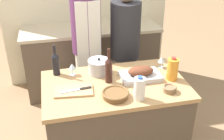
{
  "coord_description": "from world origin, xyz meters",
  "views": [
    {
      "loc": [
        -0.51,
        -2.12,
        2.22
      ],
      "look_at": [
        0.0,
        0.12,
        0.97
      ],
      "focal_mm": 45.0,
      "sensor_mm": 36.0,
      "label": 1
    }
  ],
  "objects_px": {
    "stock_pot": "(99,67)",
    "condiment_bottle_short": "(134,16)",
    "wine_bottle_green": "(56,63)",
    "roasting_pan": "(141,74)",
    "milk_jug": "(140,89)",
    "condiment_bottle_tall": "(121,20)",
    "person_cook_guest": "(125,48)",
    "cutting_board": "(74,91)",
    "wine_bottle_dark": "(109,69)",
    "juice_jug": "(173,69)",
    "wine_glass_right": "(72,67)",
    "knife_chef": "(77,90)",
    "wicker_basket": "(115,94)",
    "person_cook_aproned": "(87,40)",
    "wine_glass_left": "(162,60)",
    "mixing_bowl": "(170,89)"
  },
  "relations": [
    {
      "from": "stock_pot",
      "to": "person_cook_guest",
      "type": "bearing_deg",
      "value": 51.97
    },
    {
      "from": "condiment_bottle_short",
      "to": "wine_bottle_green",
      "type": "bearing_deg",
      "value": -134.22
    },
    {
      "from": "wine_bottle_green",
      "to": "stock_pot",
      "type": "bearing_deg",
      "value": -9.1
    },
    {
      "from": "wicker_basket",
      "to": "wine_bottle_dark",
      "type": "xyz_separation_m",
      "value": [
        -0.0,
        0.26,
        0.1
      ]
    },
    {
      "from": "roasting_pan",
      "to": "wine_bottle_green",
      "type": "xyz_separation_m",
      "value": [
        -0.76,
        0.25,
        0.07
      ]
    },
    {
      "from": "wine_glass_left",
      "to": "wine_glass_right",
      "type": "bearing_deg",
      "value": 176.94
    },
    {
      "from": "stock_pot",
      "to": "wine_glass_left",
      "type": "height_order",
      "value": "stock_pot"
    },
    {
      "from": "milk_jug",
      "to": "condiment_bottle_tall",
      "type": "distance_m",
      "value": 1.62
    },
    {
      "from": "condiment_bottle_tall",
      "to": "cutting_board",
      "type": "bearing_deg",
      "value": -119.56
    },
    {
      "from": "stock_pot",
      "to": "milk_jug",
      "type": "distance_m",
      "value": 0.56
    },
    {
      "from": "wicker_basket",
      "to": "person_cook_aproned",
      "type": "xyz_separation_m",
      "value": [
        -0.09,
        1.0,
        0.09
      ]
    },
    {
      "from": "condiment_bottle_tall",
      "to": "wine_glass_right",
      "type": "bearing_deg",
      "value": -125.23
    },
    {
      "from": "milk_jug",
      "to": "knife_chef",
      "type": "bearing_deg",
      "value": 155.75
    },
    {
      "from": "person_cook_aproned",
      "to": "knife_chef",
      "type": "bearing_deg",
      "value": -105.42
    },
    {
      "from": "wicker_basket",
      "to": "wine_bottle_green",
      "type": "xyz_separation_m",
      "value": [
        -0.46,
        0.51,
        0.09
      ]
    },
    {
      "from": "stock_pot",
      "to": "wine_bottle_green",
      "type": "bearing_deg",
      "value": 170.9
    },
    {
      "from": "condiment_bottle_tall",
      "to": "person_cook_guest",
      "type": "height_order",
      "value": "person_cook_guest"
    },
    {
      "from": "juice_jug",
      "to": "condiment_bottle_short",
      "type": "distance_m",
      "value": 1.49
    },
    {
      "from": "milk_jug",
      "to": "wine_glass_right",
      "type": "relative_size",
      "value": 1.79
    },
    {
      "from": "cutting_board",
      "to": "knife_chef",
      "type": "height_order",
      "value": "knife_chef"
    },
    {
      "from": "wine_glass_left",
      "to": "wine_glass_right",
      "type": "distance_m",
      "value": 0.89
    },
    {
      "from": "roasting_pan",
      "to": "person_cook_aproned",
      "type": "height_order",
      "value": "person_cook_aproned"
    },
    {
      "from": "juice_jug",
      "to": "knife_chef",
      "type": "distance_m",
      "value": 0.89
    },
    {
      "from": "wine_bottle_green",
      "to": "roasting_pan",
      "type": "bearing_deg",
      "value": -18.45
    },
    {
      "from": "stock_pot",
      "to": "person_cook_guest",
      "type": "xyz_separation_m",
      "value": [
        0.4,
        0.51,
        -0.06
      ]
    },
    {
      "from": "wine_bottle_green",
      "to": "knife_chef",
      "type": "bearing_deg",
      "value": -65.82
    },
    {
      "from": "wine_bottle_green",
      "to": "condiment_bottle_tall",
      "type": "bearing_deg",
      "value": 48.62
    },
    {
      "from": "wicker_basket",
      "to": "wine_bottle_green",
      "type": "distance_m",
      "value": 0.69
    },
    {
      "from": "wicker_basket",
      "to": "stock_pot",
      "type": "relative_size",
      "value": 1.09
    },
    {
      "from": "wine_glass_right",
      "to": "condiment_bottle_short",
      "type": "relative_size",
      "value": 0.56
    },
    {
      "from": "cutting_board",
      "to": "milk_jug",
      "type": "distance_m",
      "value": 0.58
    },
    {
      "from": "wicker_basket",
      "to": "knife_chef",
      "type": "height_order",
      "value": "wicker_basket"
    },
    {
      "from": "wicker_basket",
      "to": "wine_glass_left",
      "type": "xyz_separation_m",
      "value": [
        0.57,
        0.42,
        0.05
      ]
    },
    {
      "from": "cutting_board",
      "to": "wine_bottle_dark",
      "type": "xyz_separation_m",
      "value": [
        0.33,
        0.1,
        0.12
      ]
    },
    {
      "from": "wine_glass_left",
      "to": "condiment_bottle_short",
      "type": "xyz_separation_m",
      "value": [
        0.09,
        1.25,
        0.06
      ]
    },
    {
      "from": "wine_bottle_green",
      "to": "knife_chef",
      "type": "height_order",
      "value": "wine_bottle_green"
    },
    {
      "from": "condiment_bottle_tall",
      "to": "person_cook_aproned",
      "type": "bearing_deg",
      "value": -135.37
    },
    {
      "from": "wine_bottle_dark",
      "to": "knife_chef",
      "type": "xyz_separation_m",
      "value": [
        -0.3,
        -0.1,
        -0.11
      ]
    },
    {
      "from": "person_cook_guest",
      "to": "wine_bottle_green",
      "type": "bearing_deg",
      "value": -151.48
    },
    {
      "from": "stock_pot",
      "to": "condiment_bottle_short",
      "type": "xyz_separation_m",
      "value": [
        0.72,
        1.22,
        0.07
      ]
    },
    {
      "from": "mixing_bowl",
      "to": "wine_bottle_dark",
      "type": "bearing_deg",
      "value": 149.8
    },
    {
      "from": "wine_glass_left",
      "to": "cutting_board",
      "type": "bearing_deg",
      "value": -164.3
    },
    {
      "from": "roasting_pan",
      "to": "wine_bottle_dark",
      "type": "xyz_separation_m",
      "value": [
        -0.3,
        0.01,
        0.08
      ]
    },
    {
      "from": "cutting_board",
      "to": "person_cook_guest",
      "type": "height_order",
      "value": "person_cook_guest"
    },
    {
      "from": "stock_pot",
      "to": "condiment_bottle_short",
      "type": "height_order",
      "value": "condiment_bottle_short"
    },
    {
      "from": "cutting_board",
      "to": "condiment_bottle_tall",
      "type": "distance_m",
      "value": 1.58
    },
    {
      "from": "wine_bottle_dark",
      "to": "wine_glass_right",
      "type": "height_order",
      "value": "wine_bottle_dark"
    },
    {
      "from": "condiment_bottle_short",
      "to": "knife_chef",
      "type": "bearing_deg",
      "value": -122.69
    },
    {
      "from": "roasting_pan",
      "to": "person_cook_guest",
      "type": "bearing_deg",
      "value": 86.65
    },
    {
      "from": "milk_jug",
      "to": "condiment_bottle_short",
      "type": "distance_m",
      "value": 1.79
    }
  ]
}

